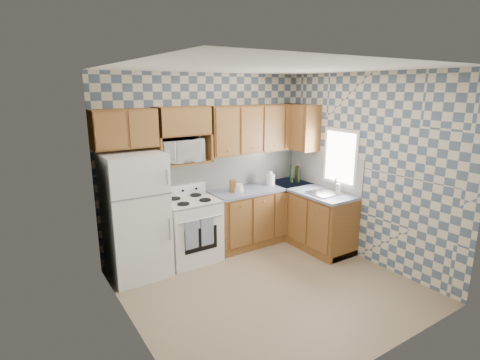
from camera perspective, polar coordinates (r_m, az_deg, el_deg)
name	(u,v)px	position (r m, az deg, el deg)	size (l,w,h in m)	color
floor	(269,287)	(5.01, 4.37, -15.89)	(3.40, 3.40, 0.00)	#907A5E
back_wall	(207,163)	(5.81, -4.99, 2.59)	(3.40, 0.02, 2.70)	slate
right_wall	(364,169)	(5.67, 18.44, 1.64)	(0.02, 3.20, 2.70)	slate
backsplash_back	(230,170)	(6.02, -1.56, 1.59)	(2.60, 0.01, 0.56)	white
backsplash_right	(323,169)	(6.21, 12.55, 1.63)	(0.01, 1.60, 0.56)	white
refrigerator	(136,216)	(5.15, -15.64, -5.24)	(0.75, 0.70, 1.68)	white
stove_body	(191,230)	(5.58, -7.50, -7.61)	(0.76, 0.65, 0.90)	white
cooktop	(190,201)	(5.43, -7.65, -3.14)	(0.76, 0.65, 0.03)	silver
backguard	(182,190)	(5.64, -8.89, -1.52)	(0.76, 0.08, 0.17)	white
dish_towel_left	(192,235)	(5.20, -7.36, -8.30)	(0.19, 0.03, 0.40)	navy
dish_towel_right	(207,231)	(5.30, -5.01, -7.80)	(0.19, 0.03, 0.40)	navy
base_cabinets_back	(261,215)	(6.23, 3.24, -5.29)	(1.75, 0.60, 0.88)	brown
base_cabinets_right	(308,217)	(6.22, 10.29, -5.53)	(0.60, 1.60, 0.88)	brown
countertop_back	(262,188)	(6.09, 3.33, -1.21)	(1.77, 0.63, 0.04)	slate
countertop_right	(309,190)	(6.08, 10.44, -1.45)	(0.63, 1.60, 0.04)	slate
upper_cabinets_back	(257,129)	(6.02, 2.66, 7.85)	(1.75, 0.33, 0.74)	brown
upper_cabinets_fridge	(124,129)	(5.08, -17.27, 7.48)	(0.82, 0.33, 0.50)	brown
upper_cabinets_right	(299,127)	(6.32, 8.94, 7.98)	(0.33, 0.70, 0.74)	brown
microwave_shelf	(184,163)	(5.44, -8.56, 2.63)	(0.80, 0.33, 0.03)	brown
microwave	(180,150)	(5.41, -9.16, 4.50)	(0.60, 0.41, 0.33)	white
sink	(325,193)	(5.83, 12.84, -1.95)	(0.48, 0.40, 0.03)	#B7B7BC
window	(340,157)	(5.92, 15.04, 3.37)	(0.02, 0.66, 0.86)	silver
bottle_0	(292,174)	(6.39, 7.86, 0.89)	(0.06, 0.06, 0.28)	black
bottle_1	(298,175)	(6.41, 8.88, 0.82)	(0.06, 0.06, 0.26)	black
bottle_2	(297,174)	(6.52, 8.62, 0.96)	(0.06, 0.06, 0.24)	#572109
knife_block	(233,186)	(5.73, -1.10, -0.93)	(0.09, 0.09, 0.20)	brown
electric_kettle	(270,180)	(6.16, 4.65, 0.05)	(0.15, 0.15, 0.19)	white
food_containers	(238,188)	(5.77, -0.35, -1.20)	(0.18, 0.18, 0.12)	beige
soap_bottle	(338,189)	(5.79, 14.71, -1.36)	(0.06, 0.06, 0.17)	beige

